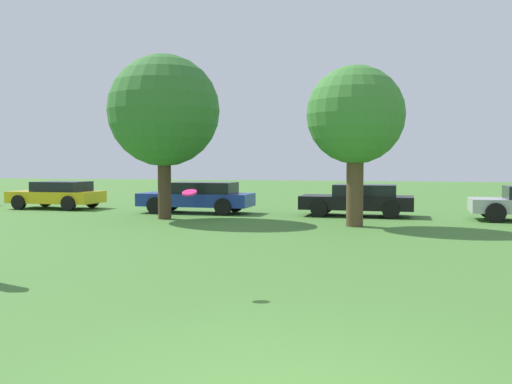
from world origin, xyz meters
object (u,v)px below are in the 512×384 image
Objects in this scene: parked_car_yellow at (58,194)px; parked_car_black at (359,199)px; tree_0 at (164,111)px; tree_1 at (355,116)px; frisbee at (189,193)px; parked_car_blue at (198,197)px.

parked_car_yellow is 0.93× the size of parked_car_black.
parked_car_black is at bearing 23.30° from tree_0.
parked_car_black is (-0.15, 3.58, -2.84)m from tree_1.
tree_1 is 1.30× the size of parked_car_yellow.
frisbee is 0.06× the size of parked_car_black.
tree_0 reaches higher than parked_car_yellow.
tree_1 is at bearing 92.27° from parked_car_black.
parked_car_yellow is 13.13m from parked_car_black.
tree_1 reaches higher than parked_car_black.
tree_1 is 1.12× the size of parked_car_blue.
parked_car_black is at bearing 178.84° from parked_car_yellow.
frisbee is at bearing 109.73° from parked_car_blue.
tree_1 is 14.10m from parked_car_yellow.
parked_car_yellow is (-11.56, 13.75, -0.92)m from frisbee.
frisbee is at bearing 83.22° from parked_car_black.
parked_car_yellow is (-13.28, 3.80, -2.84)m from tree_1.
tree_1 is at bearing -5.89° from tree_0.
parked_car_yellow is at bearing -1.16° from parked_car_black.
frisbee is 13.65m from parked_car_black.
parked_car_yellow is 6.78m from parked_car_blue.
tree_1 is (1.72, 9.95, 1.93)m from frisbee.
parked_car_yellow is at bearing -4.52° from parked_car_blue.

